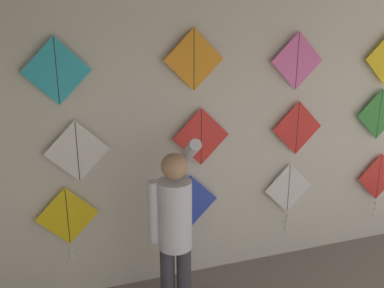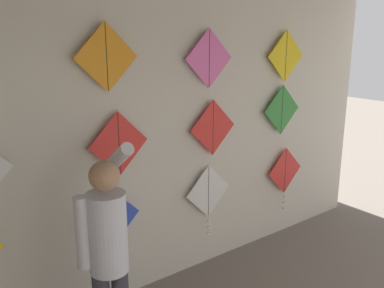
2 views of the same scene
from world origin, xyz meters
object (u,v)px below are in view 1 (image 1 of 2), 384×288
kite_1 (190,202)px  kite_6 (297,128)px  kite_2 (288,192)px  kite_5 (201,137)px  kite_7 (379,114)px  kite_8 (57,71)px  shopkeeper (175,226)px  kite_0 (68,219)px  kite_4 (77,151)px  kite_10 (297,61)px  kite_3 (378,180)px  kite_9 (194,60)px

kite_1 → kite_6: kite_6 is taller
kite_2 → kite_5: bearing=179.9°
kite_7 → kite_8: 3.31m
kite_5 → kite_6: size_ratio=1.00×
kite_2 → kite_1: bearing=179.9°
shopkeeper → kite_0: shopkeeper is taller
kite_2 → kite_4: 2.21m
kite_1 → kite_4: bearing=180.0°
kite_0 → kite_4: size_ratio=1.25×
kite_0 → kite_10: (2.23, 0.00, 1.31)m
kite_3 → kite_9: bearing=180.0°
kite_10 → shopkeeper: bearing=-155.9°
shopkeeper → kite_8: kite_8 is taller
kite_7 → kite_10: size_ratio=1.00×
shopkeeper → kite_7: bearing=29.4°
kite_1 → kite_8: bearing=180.0°
kite_6 → kite_7: size_ratio=1.00×
kite_3 → kite_8: 3.64m
kite_5 → kite_9: 0.72m
kite_2 → kite_10: bearing=172.9°
kite_6 → kite_8: 2.36m
kite_6 → kite_9: 1.31m
kite_4 → kite_7: 3.15m
kite_0 → kite_1: size_ratio=1.25×
kite_1 → kite_8: size_ratio=1.00×
kite_10 → kite_6: bearing=0.0°
kite_2 → kite_8: 2.59m
kite_3 → kite_10: kite_10 is taller
kite_4 → kite_8: 0.70m
kite_3 → kite_9: kite_9 is taller
shopkeeper → kite_2: size_ratio=2.20×
kite_4 → kite_10: kite_10 is taller
kite_5 → kite_9: bearing=180.0°
kite_3 → kite_4: kite_4 is taller
kite_9 → kite_10: bearing=0.0°
kite_3 → kite_1: bearing=180.0°
kite_1 → kite_9: 1.36m
kite_9 → kite_5: bearing=0.0°
kite_7 → kite_8: kite_8 is taller
kite_5 → kite_7: kite_7 is taller
kite_5 → kite_10: (0.97, 0.00, 0.66)m
kite_8 → kite_9: (1.16, 0.00, 0.05)m
kite_5 → kite_10: 1.17m
kite_9 → kite_2: bearing=-0.1°
shopkeeper → kite_3: shopkeeper is taller
kite_1 → kite_2: 1.09m
shopkeeper → kite_4: size_ratio=3.03×
kite_0 → kite_10: 2.58m
kite_0 → kite_2: size_ratio=0.91×
kite_1 → kite_8: 1.73m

